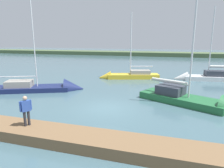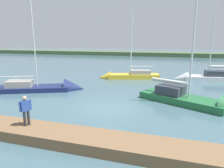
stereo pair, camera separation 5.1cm
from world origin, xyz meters
TOP-DOWN VIEW (x-y plane):
  - ground_plane at (0.00, 0.00)m, footprint 200.00×200.00m
  - far_shoreline at (0.00, -52.58)m, footprint 180.00×8.00m
  - dock_pier at (0.00, 5.53)m, footprint 26.18×1.80m
  - sailboat_far_left at (-6.68, -2.32)m, footprint 8.42×5.62m
  - sailboat_inner_slip at (1.10, -11.97)m, footprint 8.10×3.96m
  - sailboat_mid_channel at (7.75, -3.21)m, footprint 9.73×5.80m
  - sailboat_near_dock at (-8.56, -13.59)m, footprint 8.22×2.88m
  - person_on_dock at (2.72, 5.43)m, footprint 0.42×0.54m

SIDE VIEW (x-z plane):
  - ground_plane at x=0.00m, z-range 0.00..0.00m
  - far_shoreline at x=0.00m, z-range -1.20..1.20m
  - sailboat_mid_channel at x=7.75m, z-range -5.22..5.53m
  - sailboat_inner_slip at x=1.10m, z-range -4.41..4.82m
  - sailboat_near_dock at x=-8.56m, z-range -4.72..5.13m
  - sailboat_far_left at x=-6.68m, z-range -4.61..5.03m
  - dock_pier at x=0.00m, z-range 0.00..0.56m
  - person_on_dock at x=2.72m, z-range 0.68..2.31m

